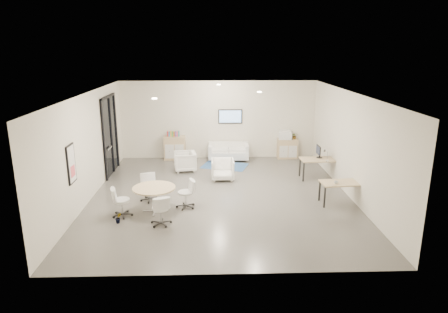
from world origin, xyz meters
name	(u,v)px	position (x,y,z in m)	size (l,w,h in m)	color
room_shell	(221,146)	(0.00, 0.00, 1.60)	(9.60, 10.60, 4.80)	#595751
glass_door	(110,133)	(-3.95, 2.51, 1.50)	(0.09, 1.90, 2.85)	black
artwork	(71,164)	(-3.97, -1.60, 1.55)	(0.05, 0.54, 1.04)	black
wall_tv	(230,116)	(0.50, 4.46, 1.75)	(0.98, 0.06, 0.58)	black
ceiling_spots	(214,91)	(-0.20, 0.83, 3.18)	(3.14, 4.14, 0.03)	#FFEAC6
sideboard_left	(175,148)	(-1.80, 4.25, 0.48)	(0.86, 0.45, 0.97)	tan
sideboard_right	(287,149)	(2.89, 4.27, 0.41)	(0.83, 0.40, 0.83)	tan
books	(173,134)	(-1.84, 4.25, 1.08)	(0.50, 0.14, 0.22)	red
printer	(285,135)	(2.78, 4.28, 1.00)	(0.59, 0.52, 0.37)	white
loveseat	(228,152)	(0.41, 4.09, 0.33)	(1.64, 0.85, 0.61)	white
blue_rug	(225,166)	(0.23, 3.21, 0.01)	(1.69, 1.13, 0.01)	#2D548B
armchair_left	(185,160)	(-1.28, 2.66, 0.40)	(0.78, 0.73, 0.80)	white
armchair_right	(223,168)	(0.10, 1.58, 0.40)	(0.78, 0.73, 0.80)	white
desk_rear	(320,161)	(3.54, 1.57, 0.65)	(1.42, 0.76, 0.72)	tan
desk_front	(343,184)	(3.58, -0.79, 0.61)	(1.35, 0.74, 0.68)	tan
monitor	(319,151)	(3.49, 1.72, 0.96)	(0.20, 0.50, 0.44)	black
round_table	(154,190)	(-1.90, -1.20, 0.65)	(1.20, 1.20, 0.73)	tan
meeting_chairs	(154,198)	(-1.90, -1.20, 0.41)	(2.44, 2.44, 0.82)	white
plant_cabinet	(295,136)	(3.16, 4.26, 0.93)	(0.25, 0.28, 0.22)	#3F7F3F
plant_floor	(119,221)	(-2.77, -1.94, 0.06)	(0.16, 0.29, 0.13)	#3F7F3F
cup	(336,182)	(3.32, -0.94, 0.73)	(0.11, 0.09, 0.11)	white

